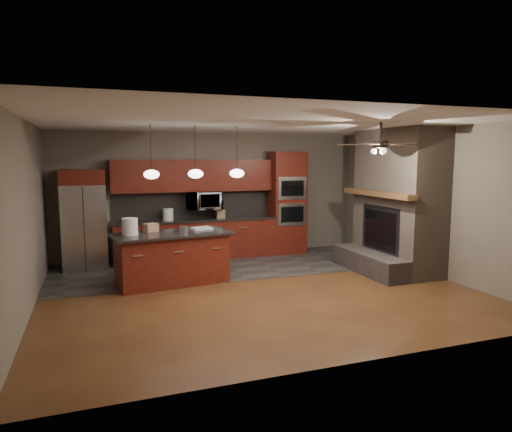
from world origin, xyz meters
name	(u,v)px	position (x,y,z in m)	size (l,w,h in m)	color
ground	(258,290)	(0.00, 0.00, 0.00)	(7.00, 7.00, 0.00)	brown
ceiling	(258,123)	(0.00, 0.00, 2.80)	(7.00, 6.00, 0.02)	white
back_wall	(213,195)	(0.00, 3.00, 1.40)	(7.00, 0.02, 2.80)	#645E50
right_wall	(429,202)	(3.50, 0.00, 1.40)	(0.02, 6.00, 2.80)	#645E50
left_wall	(26,217)	(-3.50, 0.00, 1.40)	(0.02, 6.00, 2.80)	#645E50
slate_tile_patch	(229,266)	(0.00, 1.80, 0.01)	(7.00, 2.40, 0.01)	#393734
fireplace_column	(396,206)	(3.04, 0.40, 1.30)	(1.30, 2.10, 2.80)	#6A5A4B
back_cabinetry	(196,219)	(-0.48, 2.74, 0.89)	(3.59, 0.64, 2.20)	#5F2411
oven_tower	(287,203)	(1.70, 2.69, 1.19)	(0.80, 0.63, 2.38)	#5F2411
microwave	(204,201)	(-0.27, 2.75, 1.30)	(0.73, 0.41, 0.50)	silver
refrigerator	(84,220)	(-2.78, 2.62, 1.00)	(0.85, 0.75, 2.01)	silver
kitchen_island	(172,258)	(-1.31, 0.89, 0.47)	(2.15, 1.19, 0.92)	#5F2411
white_bucket	(130,227)	(-2.02, 0.90, 1.07)	(0.27, 0.27, 0.29)	silver
paint_can	(184,229)	(-1.09, 0.88, 0.97)	(0.16, 0.16, 0.11)	#9D9DA2
paint_tray	(202,228)	(-0.72, 1.11, 0.94)	(0.37, 0.26, 0.04)	silver
cardboard_box	(151,228)	(-1.64, 1.14, 0.99)	(0.23, 0.17, 0.15)	#A87657
counter_bucket	(168,214)	(-1.09, 2.70, 1.03)	(0.22, 0.22, 0.26)	white
counter_box	(221,214)	(0.08, 2.65, 1.00)	(0.18, 0.14, 0.20)	#97704E
pendant_left	(152,174)	(-1.65, 0.70, 1.96)	(0.26, 0.26, 0.92)	black
pendant_center	(196,174)	(-0.90, 0.70, 1.96)	(0.26, 0.26, 0.92)	black
pendant_right	(237,173)	(-0.15, 0.70, 1.96)	(0.26, 0.26, 0.92)	black
ceiling_fan	(380,144)	(1.80, -0.80, 2.46)	(1.27, 1.33, 0.41)	black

